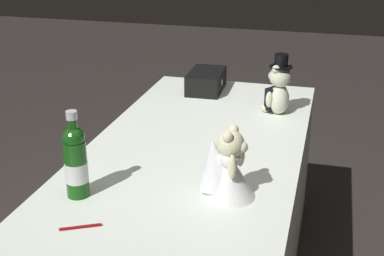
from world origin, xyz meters
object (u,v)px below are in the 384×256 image
at_px(teddy_bear_bride, 225,167).
at_px(gift_case_black, 206,81).
at_px(signing_pen, 79,227).
at_px(champagne_bottle, 76,161).
at_px(teddy_bear_groom, 278,89).

height_order(teddy_bear_bride, gift_case_black, teddy_bear_bride).
relative_size(teddy_bear_bride, signing_pen, 2.03).
bearing_deg(signing_pen, teddy_bear_bride, -50.22).
xyz_separation_m(teddy_bear_bride, champagne_bottle, (-0.13, 0.48, 0.02)).
bearing_deg(signing_pen, teddy_bear_groom, -21.73).
bearing_deg(signing_pen, champagne_bottle, 26.45).
bearing_deg(teddy_bear_groom, signing_pen, 158.27).
bearing_deg(champagne_bottle, teddy_bear_bride, -74.53).
bearing_deg(teddy_bear_bride, champagne_bottle, 105.47).
bearing_deg(champagne_bottle, gift_case_black, -6.82).
height_order(teddy_bear_groom, teddy_bear_bride, teddy_bear_groom).
distance_m(teddy_bear_groom, gift_case_black, 0.49).
distance_m(champagne_bottle, signing_pen, 0.24).
height_order(teddy_bear_bride, champagne_bottle, champagne_bottle).
height_order(teddy_bear_groom, gift_case_black, teddy_bear_groom).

